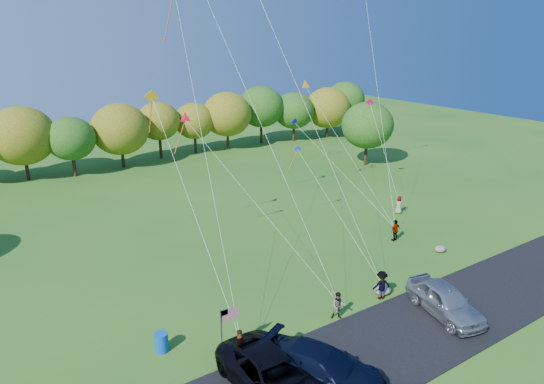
{
  "coord_description": "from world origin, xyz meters",
  "views": [
    {
      "loc": [
        -15.93,
        -18.15,
        15.19
      ],
      "look_at": [
        0.1,
        6.0,
        5.49
      ],
      "focal_mm": 32.0,
      "sensor_mm": 36.0,
      "label": 1
    }
  ],
  "objects_px": {
    "minivan_silver": "(445,300)",
    "flyer_e": "(399,205)",
    "flyer_c": "(381,285)",
    "minivan_dark": "(273,377)",
    "flyer_d": "(395,230)",
    "flyer_b": "(338,306)",
    "trash_barrel": "(162,342)",
    "minivan_navy": "(323,367)",
    "flyer_a": "(241,344)"
  },
  "relations": [
    {
      "from": "flyer_a",
      "to": "flyer_d",
      "type": "height_order",
      "value": "flyer_d"
    },
    {
      "from": "minivan_navy",
      "to": "flyer_b",
      "type": "distance_m",
      "value": 5.44
    },
    {
      "from": "minivan_navy",
      "to": "minivan_silver",
      "type": "bearing_deg",
      "value": -21.96
    },
    {
      "from": "flyer_b",
      "to": "flyer_c",
      "type": "height_order",
      "value": "flyer_c"
    },
    {
      "from": "flyer_a",
      "to": "flyer_d",
      "type": "xyz_separation_m",
      "value": [
        16.74,
        5.61,
        0.05
      ]
    },
    {
      "from": "flyer_c",
      "to": "flyer_e",
      "type": "distance_m",
      "value": 14.82
    },
    {
      "from": "minivan_dark",
      "to": "minivan_silver",
      "type": "bearing_deg",
      "value": -0.12
    },
    {
      "from": "minivan_dark",
      "to": "flyer_d",
      "type": "distance_m",
      "value": 18.84
    },
    {
      "from": "minivan_dark",
      "to": "minivan_navy",
      "type": "bearing_deg",
      "value": -17.42
    },
    {
      "from": "minivan_dark",
      "to": "flyer_e",
      "type": "height_order",
      "value": "minivan_dark"
    },
    {
      "from": "minivan_navy",
      "to": "flyer_a",
      "type": "height_order",
      "value": "minivan_navy"
    },
    {
      "from": "flyer_a",
      "to": "flyer_d",
      "type": "relative_size",
      "value": 0.94
    },
    {
      "from": "minivan_dark",
      "to": "flyer_b",
      "type": "bearing_deg",
      "value": 25.31
    },
    {
      "from": "minivan_silver",
      "to": "flyer_e",
      "type": "distance_m",
      "value": 15.93
    },
    {
      "from": "flyer_b",
      "to": "flyer_e",
      "type": "height_order",
      "value": "flyer_b"
    },
    {
      "from": "minivan_silver",
      "to": "flyer_b",
      "type": "relative_size",
      "value": 3.17
    },
    {
      "from": "minivan_dark",
      "to": "flyer_d",
      "type": "bearing_deg",
      "value": 27.31
    },
    {
      "from": "flyer_d",
      "to": "flyer_a",
      "type": "bearing_deg",
      "value": 15.94
    },
    {
      "from": "flyer_e",
      "to": "trash_barrel",
      "type": "height_order",
      "value": "flyer_e"
    },
    {
      "from": "minivan_dark",
      "to": "trash_barrel",
      "type": "relative_size",
      "value": 6.17
    },
    {
      "from": "minivan_silver",
      "to": "flyer_c",
      "type": "distance_m",
      "value": 3.62
    },
    {
      "from": "minivan_navy",
      "to": "minivan_silver",
      "type": "xyz_separation_m",
      "value": [
        9.24,
        0.6,
        0.02
      ]
    },
    {
      "from": "flyer_b",
      "to": "minivan_navy",
      "type": "bearing_deg",
      "value": -103.42
    },
    {
      "from": "flyer_c",
      "to": "flyer_d",
      "type": "xyz_separation_m",
      "value": [
        7.02,
        5.41,
        -0.05
      ]
    },
    {
      "from": "flyer_c",
      "to": "flyer_b",
      "type": "bearing_deg",
      "value": 22.38
    },
    {
      "from": "minivan_navy",
      "to": "flyer_b",
      "type": "bearing_deg",
      "value": 15.98
    },
    {
      "from": "flyer_e",
      "to": "trash_barrel",
      "type": "bearing_deg",
      "value": 74.42
    },
    {
      "from": "flyer_b",
      "to": "minivan_silver",
      "type": "bearing_deg",
      "value": 4.69
    },
    {
      "from": "minivan_dark",
      "to": "flyer_a",
      "type": "xyz_separation_m",
      "value": [
        0.07,
        2.91,
        -0.13
      ]
    },
    {
      "from": "minivan_silver",
      "to": "flyer_a",
      "type": "bearing_deg",
      "value": 177.79
    },
    {
      "from": "flyer_a",
      "to": "flyer_c",
      "type": "relative_size",
      "value": 0.89
    },
    {
      "from": "minivan_dark",
      "to": "minivan_silver",
      "type": "relative_size",
      "value": 1.22
    },
    {
      "from": "flyer_a",
      "to": "trash_barrel",
      "type": "xyz_separation_m",
      "value": [
        -3.0,
        2.66,
        -0.29
      ]
    },
    {
      "from": "flyer_b",
      "to": "trash_barrel",
      "type": "xyz_separation_m",
      "value": [
        -9.2,
        2.66,
        -0.3
      ]
    },
    {
      "from": "minivan_dark",
      "to": "trash_barrel",
      "type": "distance_m",
      "value": 6.31
    },
    {
      "from": "minivan_navy",
      "to": "flyer_e",
      "type": "relative_size",
      "value": 3.67
    },
    {
      "from": "minivan_navy",
      "to": "flyer_d",
      "type": "height_order",
      "value": "minivan_navy"
    },
    {
      "from": "flyer_b",
      "to": "flyer_d",
      "type": "bearing_deg",
      "value": 62.95
    },
    {
      "from": "minivan_dark",
      "to": "flyer_d",
      "type": "height_order",
      "value": "minivan_dark"
    },
    {
      "from": "flyer_c",
      "to": "flyer_a",
      "type": "bearing_deg",
      "value": 20.28
    },
    {
      "from": "minivan_silver",
      "to": "flyer_e",
      "type": "relative_size",
      "value": 3.2
    },
    {
      "from": "minivan_navy",
      "to": "trash_barrel",
      "type": "bearing_deg",
      "value": 103.56
    },
    {
      "from": "minivan_navy",
      "to": "flyer_e",
      "type": "xyz_separation_m",
      "value": [
        19.17,
        13.06,
        -0.11
      ]
    },
    {
      "from": "minivan_dark",
      "to": "flyer_b",
      "type": "relative_size",
      "value": 3.89
    },
    {
      "from": "minivan_dark",
      "to": "flyer_c",
      "type": "relative_size",
      "value": 3.49
    },
    {
      "from": "flyer_d",
      "to": "trash_barrel",
      "type": "distance_m",
      "value": 19.96
    },
    {
      "from": "flyer_e",
      "to": "flyer_c",
      "type": "bearing_deg",
      "value": 97.41
    },
    {
      "from": "minivan_navy",
      "to": "minivan_silver",
      "type": "distance_m",
      "value": 9.26
    },
    {
      "from": "minivan_dark",
      "to": "flyer_d",
      "type": "relative_size",
      "value": 3.7
    },
    {
      "from": "minivan_silver",
      "to": "flyer_c",
      "type": "xyz_separation_m",
      "value": [
        -1.66,
        3.22,
        -0.03
      ]
    }
  ]
}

